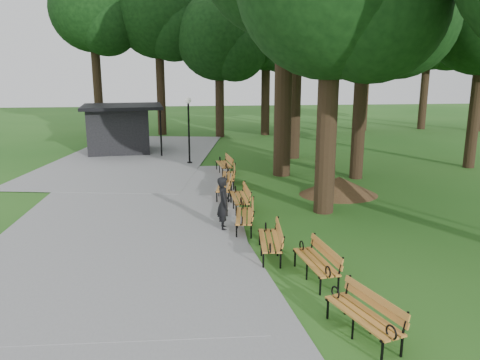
{
  "coord_description": "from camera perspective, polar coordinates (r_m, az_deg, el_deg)",
  "views": [
    {
      "loc": [
        -1.82,
        -13.13,
        5.04
      ],
      "look_at": [
        -0.02,
        3.22,
        1.1
      ],
      "focal_mm": 35.56,
      "sensor_mm": 36.0,
      "label": 1
    }
  ],
  "objects": [
    {
      "name": "bench_1",
      "position": [
        11.78,
        9.07,
        -9.69
      ],
      "size": [
        0.88,
        1.97,
        0.88
      ],
      "primitive_type": null,
      "rotation": [
        0.0,
        0.0,
        -1.44
      ],
      "color": "orange",
      "rests_on": "ground"
    },
    {
      "name": "bench_6",
      "position": [
        20.46,
        -1.39,
        0.47
      ],
      "size": [
        0.82,
        1.95,
        0.88
      ],
      "primitive_type": null,
      "rotation": [
        0.0,
        0.0,
        -1.67
      ],
      "color": "orange",
      "rests_on": "ground"
    },
    {
      "name": "bench_7",
      "position": [
        22.91,
        -1.93,
        1.87
      ],
      "size": [
        0.85,
        1.96,
        0.88
      ],
      "primitive_type": null,
      "rotation": [
        0.0,
        0.0,
        -1.46
      ],
      "color": "orange",
      "rests_on": "ground"
    },
    {
      "name": "bench_5",
      "position": [
        18.69,
        -1.89,
        -0.79
      ],
      "size": [
        0.93,
        1.98,
        0.88
      ],
      "primitive_type": null,
      "rotation": [
        0.0,
        0.0,
        -1.73
      ],
      "color": "orange",
      "rests_on": "ground"
    },
    {
      "name": "ground",
      "position": [
        14.18,
        1.51,
        -7.35
      ],
      "size": [
        100.0,
        100.0,
        0.0
      ],
      "primitive_type": "plane",
      "color": "#235919",
      "rests_on": "ground"
    },
    {
      "name": "bench_2",
      "position": [
        13.0,
        3.57,
        -7.29
      ],
      "size": [
        0.82,
        1.95,
        0.88
      ],
      "primitive_type": null,
      "rotation": [
        0.0,
        0.0,
        -1.66
      ],
      "color": "orange",
      "rests_on": "ground"
    },
    {
      "name": "person",
      "position": [
        14.93,
        -1.98,
        -2.83
      ],
      "size": [
        0.43,
        0.63,
        1.71
      ],
      "primitive_type": "imported",
      "rotation": [
        0.0,
        0.0,
        1.6
      ],
      "color": "black",
      "rests_on": "ground"
    },
    {
      "name": "bench_0",
      "position": [
        9.65,
        14.52,
        -15.47
      ],
      "size": [
        1.2,
        2.0,
        0.88
      ],
      "primitive_type": null,
      "rotation": [
        0.0,
        0.0,
        -1.25
      ],
      "color": "orange",
      "rests_on": "ground"
    },
    {
      "name": "bench_3",
      "position": [
        15.03,
        0.51,
        -4.36
      ],
      "size": [
        0.89,
        1.97,
        0.88
      ],
      "primitive_type": null,
      "rotation": [
        0.0,
        0.0,
        -1.7
      ],
      "color": "orange",
      "rests_on": "ground"
    },
    {
      "name": "path",
      "position": [
        17.03,
        -13.39,
        -4.02
      ],
      "size": [
        12.0,
        38.0,
        0.06
      ],
      "primitive_type": "cube",
      "color": "gray",
      "rests_on": "ground"
    },
    {
      "name": "kiosk",
      "position": [
        29.34,
        -14.35,
        5.96
      ],
      "size": [
        4.94,
        4.41,
        2.84
      ],
      "primitive_type": null,
      "rotation": [
        0.0,
        0.0,
        0.11
      ],
      "color": "black",
      "rests_on": "ground"
    },
    {
      "name": "bench_4",
      "position": [
        17.08,
        -0.06,
        -2.15
      ],
      "size": [
        0.67,
        1.91,
        0.88
      ],
      "primitive_type": null,
      "rotation": [
        0.0,
        0.0,
        -1.55
      ],
      "color": "orange",
      "rests_on": "ground"
    },
    {
      "name": "tree_backdrop",
      "position": [
        37.16,
        6.97,
        18.42
      ],
      "size": [
        37.15,
        10.12,
        16.62
      ],
      "primitive_type": null,
      "color": "black",
      "rests_on": "ground"
    },
    {
      "name": "lamp_post",
      "position": [
        25.05,
        -6.2,
        7.53
      ],
      "size": [
        0.32,
        0.32,
        3.5
      ],
      "color": "black",
      "rests_on": "ground"
    },
    {
      "name": "dirt_mound",
      "position": [
        19.49,
        11.76,
        -0.68
      ],
      "size": [
        2.65,
        2.65,
        0.74
      ],
      "primitive_type": "cone",
      "color": "#47301C",
      "rests_on": "ground"
    }
  ]
}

